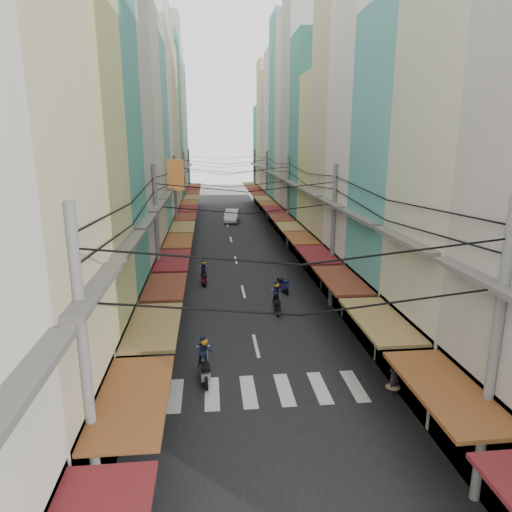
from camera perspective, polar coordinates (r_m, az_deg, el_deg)
ground at (r=23.71m, az=-0.50°, el=-9.13°), size 160.00×160.00×0.00m
road at (r=42.77m, az=-3.02°, el=1.52°), size 10.00×80.00×0.02m
sidewalk_left at (r=42.95m, az=-11.71°, el=1.32°), size 3.00×80.00×0.06m
sidewalk_right at (r=43.56m, az=5.55°, el=1.73°), size 3.00×80.00×0.06m
crosswalk at (r=18.38m, az=1.33°, el=-16.45°), size 7.55×2.40×0.01m
building_row_left at (r=38.69m, az=-15.12°, el=14.31°), size 7.80×67.67×23.70m
building_row_right at (r=39.40m, az=9.01°, el=14.07°), size 7.80×68.98×22.59m
utility_poles at (r=36.85m, az=-2.75°, el=9.83°), size 10.20×66.13×8.20m
white_car at (r=54.56m, az=-3.00°, el=4.28°), size 5.43×2.74×1.83m
bicycle at (r=23.66m, az=18.71°, el=-9.98°), size 1.74×0.72×1.18m
moving_scooters at (r=24.91m, az=-2.29°, el=-6.61°), size 5.38×14.61×1.91m
parked_scooters at (r=20.87m, az=12.06°, el=-11.45°), size 13.08×13.39×1.01m
pedestrians at (r=27.83m, az=-10.55°, el=-3.45°), size 12.59×21.63×2.26m
market_umbrella at (r=18.64m, az=24.76°, el=-9.94°), size 2.35×2.35×2.48m
traffic_sign at (r=23.89m, az=12.04°, el=-3.70°), size 0.10×0.65×2.98m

